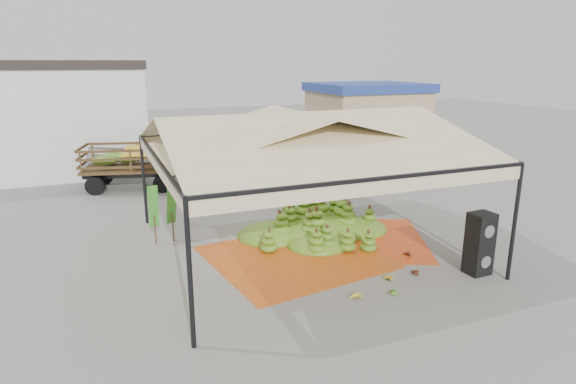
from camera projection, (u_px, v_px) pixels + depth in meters
name	position (u px, v px, depth m)	size (l,w,h in m)	color
ground	(301.00, 247.00, 14.36)	(90.00, 90.00, 0.00)	slate
canopy_tent	(301.00, 137.00, 13.49)	(8.10, 8.10, 4.00)	black
building_tan	(367.00, 117.00, 29.06)	(6.30, 5.30, 4.10)	tan
tarp_left	(295.00, 257.00, 13.62)	(4.49, 4.27, 0.01)	#C65212
tarp_right	(363.00, 239.00, 14.98)	(3.70, 3.88, 0.01)	#E64415
banana_heap	(317.00, 217.00, 15.33)	(5.09, 4.18, 1.09)	#4C7919
hand_yellow_a	(386.00, 278.00, 12.10)	(0.43, 0.35, 0.20)	gold
hand_yellow_b	(355.00, 297.00, 11.13)	(0.42, 0.34, 0.19)	gold
hand_red_a	(412.00, 271.00, 12.46)	(0.42, 0.34, 0.19)	#551913
hand_red_b	(405.00, 253.00, 13.65)	(0.39, 0.32, 0.18)	#552813
hand_green	(390.00, 291.00, 11.41)	(0.40, 0.33, 0.18)	#457F1A
hanging_bunches	(344.00, 153.00, 14.92)	(3.24, 0.24, 0.20)	#417D1A
speaker_stack	(479.00, 244.00, 12.38)	(0.62, 0.55, 1.64)	black
banana_leaves	(165.00, 242.00, 14.75)	(0.96, 1.36, 3.70)	#24771F
vendor	(274.00, 182.00, 18.90)	(0.57, 0.37, 1.56)	gray
truck_left	(158.00, 160.00, 20.79)	(6.00, 3.25, 1.96)	#50371A
truck_right	(354.00, 144.00, 23.56)	(7.17, 3.87, 2.34)	#4B2D19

